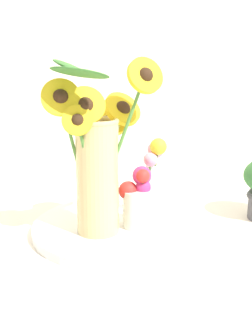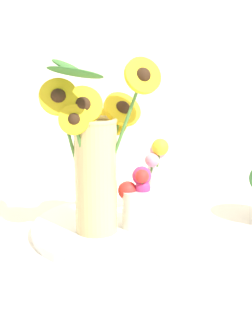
% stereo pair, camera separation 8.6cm
% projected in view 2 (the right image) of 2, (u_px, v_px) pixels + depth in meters
% --- Properties ---
extents(ground_plane, '(6.00, 6.00, 0.00)m').
position_uv_depth(ground_plane, '(140.00, 250.00, 1.00)').
color(ground_plane, silver).
extents(serving_tray, '(0.44, 0.44, 0.02)m').
position_uv_depth(serving_tray, '(126.00, 228.00, 1.10)').
color(serving_tray, white).
rests_on(serving_tray, ground_plane).
extents(mason_jar_sunflowers, '(0.26, 0.21, 0.39)m').
position_uv_depth(mason_jar_sunflowers, '(96.00, 156.00, 1.01)').
color(mason_jar_sunflowers, '#D1B77A').
rests_on(mason_jar_sunflowers, serving_tray).
extents(vase_small_center, '(0.09, 0.08, 0.14)m').
position_uv_depth(vase_small_center, '(139.00, 201.00, 1.06)').
color(vase_small_center, white).
rests_on(vase_small_center, serving_tray).
extents(vase_bulb_right, '(0.07, 0.07, 0.19)m').
position_uv_depth(vase_bulb_right, '(155.00, 181.00, 1.12)').
color(vase_bulb_right, white).
rests_on(vase_bulb_right, serving_tray).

